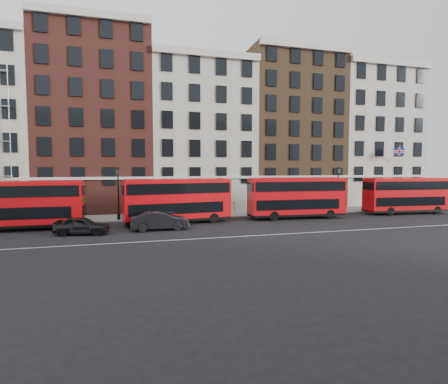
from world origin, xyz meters
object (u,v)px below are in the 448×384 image
object	(u,v)px
car_rear	(82,226)
car_front	(160,221)
bus_a	(21,204)
bus_b	(177,200)
bus_c	(296,197)
traffic_light	(410,191)
bus_d	(406,195)

from	to	relation	value
car_rear	car_front	size ratio (longest dim) A/B	0.87
bus_a	bus_b	size ratio (longest dim) A/B	0.97
bus_b	bus_c	xyz separation A→B (m)	(12.56, 0.01, 0.01)
bus_a	car_rear	size ratio (longest dim) A/B	2.37
bus_c	bus_a	bearing A→B (deg)	-177.07
bus_a	bus_c	world-z (taller)	bus_c
bus_a	car_front	distance (m)	11.95
car_front	bus_a	bearing A→B (deg)	74.02
bus_b	traffic_light	size ratio (longest dim) A/B	3.19
car_front	bus_b	bearing A→B (deg)	-33.73
bus_c	bus_d	xyz separation A→B (m)	(14.05, 0.00, -0.07)
bus_a	bus_c	xyz separation A→B (m)	(25.98, 0.00, 0.04)
bus_a	traffic_light	xyz separation A→B (m)	(43.47, 3.05, 0.17)
bus_a	bus_b	xyz separation A→B (m)	(13.42, -0.00, 0.03)
bus_a	bus_b	world-z (taller)	bus_b
bus_a	car_rear	distance (m)	6.50
traffic_light	car_front	bearing A→B (deg)	-169.20
bus_a	bus_d	distance (m)	40.03
bus_d	car_front	size ratio (longest dim) A/B	2.05
bus_a	bus_b	distance (m)	13.42
car_front	bus_c	bearing A→B (deg)	-79.14
car_rear	bus_c	bearing A→B (deg)	-69.20
bus_d	car_front	xyz separation A→B (m)	(-28.56, -3.06, -1.43)
car_front	bus_d	bearing A→B (deg)	-84.93
bus_d	traffic_light	world-z (taller)	bus_d
bus_a	traffic_light	world-z (taller)	bus_a
bus_b	car_rear	xyz separation A→B (m)	(-8.17, -3.50, -1.58)
bus_c	car_front	distance (m)	14.91
bus_d	car_rear	xyz separation A→B (m)	(-34.77, -3.51, -1.52)
car_front	traffic_light	xyz separation A→B (m)	(32.01, 6.11, 1.63)
car_rear	traffic_light	distance (m)	38.82
bus_a	car_rear	world-z (taller)	bus_a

